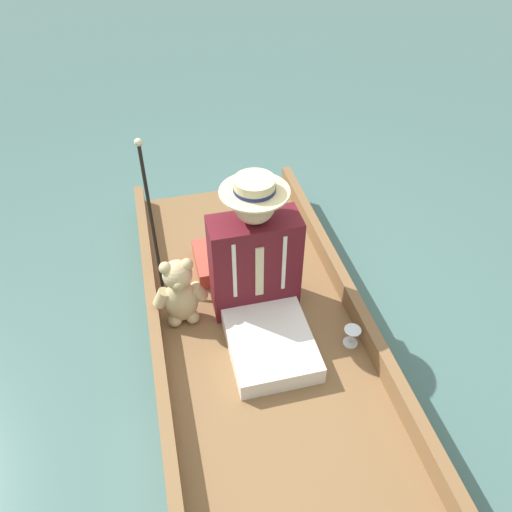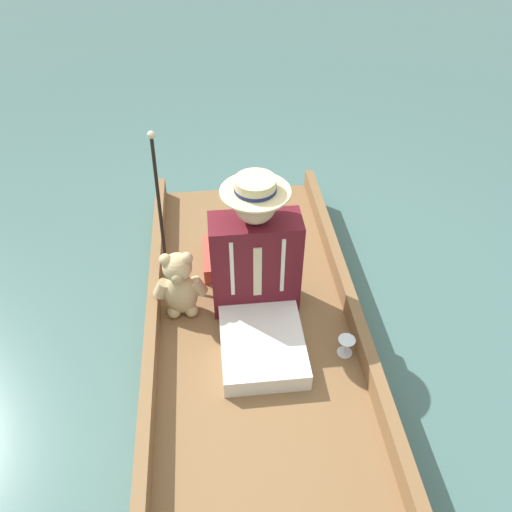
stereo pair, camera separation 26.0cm
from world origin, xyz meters
name	(u,v)px [view 1 (the left image)]	position (x,y,z in m)	size (l,w,h in m)	color
ground_plane	(257,339)	(0.00, 0.00, 0.00)	(16.00, 16.00, 0.00)	#476B66
punt_boat	(257,330)	(0.00, 0.00, 0.08)	(1.16, 2.64, 0.27)	brown
seat_cushion	(235,258)	(0.01, -0.50, 0.19)	(0.50, 0.35, 0.10)	#B24738
seated_person	(258,275)	(-0.03, -0.06, 0.45)	(0.48, 0.78, 0.85)	white
teddy_bear	(180,293)	(0.39, -0.13, 0.34)	(0.30, 0.18, 0.43)	tan
wine_glass	(352,333)	(-0.46, 0.25, 0.22)	(0.09, 0.09, 0.11)	silver
walking_cane	(150,210)	(0.48, -0.49, 0.65)	(0.04, 0.32, 0.88)	black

